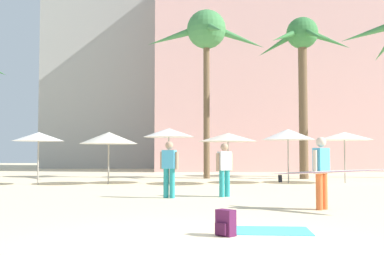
% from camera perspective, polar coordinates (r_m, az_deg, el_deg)
% --- Properties ---
extents(ground, '(120.00, 120.00, 0.00)m').
position_cam_1_polar(ground, '(6.70, 0.83, -14.58)').
color(ground, beige).
extents(hotel_pink, '(21.69, 9.59, 16.42)m').
position_cam_1_polar(hotel_pink, '(39.85, 11.59, 6.83)').
color(hotel_pink, beige).
rests_on(hotel_pink, ground).
extents(hotel_tower_gray, '(13.46, 9.48, 30.72)m').
position_cam_1_polar(hotel_tower_gray, '(48.76, -8.71, 13.58)').
color(hotel_tower_gray, '#A8A8A3').
rests_on(hotel_tower_gray, ground).
extents(palm_tree_far_left, '(6.62, 6.47, 9.18)m').
position_cam_1_polar(palm_tree_far_left, '(25.81, 1.82, 11.21)').
color(palm_tree_far_left, brown).
rests_on(palm_tree_far_left, ground).
extents(palm_tree_right, '(4.96, 5.07, 8.66)m').
position_cam_1_polar(palm_tree_right, '(25.90, 13.41, 9.34)').
color(palm_tree_right, brown).
rests_on(palm_tree_right, ground).
extents(cafe_umbrella_0, '(2.15, 2.15, 2.24)m').
position_cam_1_polar(cafe_umbrella_0, '(20.83, -18.33, -1.02)').
color(cafe_umbrella_0, gray).
rests_on(cafe_umbrella_0, ground).
extents(cafe_umbrella_1, '(2.56, 2.56, 2.31)m').
position_cam_1_polar(cafe_umbrella_1, '(22.17, 18.21, -0.95)').
color(cafe_umbrella_1, gray).
rests_on(cafe_umbrella_1, ground).
extents(cafe_umbrella_2, '(2.56, 2.56, 2.28)m').
position_cam_1_polar(cafe_umbrella_2, '(20.66, -10.19, -1.22)').
color(cafe_umbrella_2, gray).
rests_on(cafe_umbrella_2, ground).
extents(cafe_umbrella_4, '(2.33, 2.33, 2.47)m').
position_cam_1_polar(cafe_umbrella_4, '(20.92, -2.87, -0.59)').
color(cafe_umbrella_4, gray).
rests_on(cafe_umbrella_4, ground).
extents(cafe_umbrella_5, '(2.59, 2.59, 2.23)m').
position_cam_1_polar(cafe_umbrella_5, '(20.31, 4.45, -1.15)').
color(cafe_umbrella_5, gray).
rests_on(cafe_umbrella_5, ground).
extents(cafe_umbrella_6, '(2.41, 2.41, 2.45)m').
position_cam_1_polar(cafe_umbrella_6, '(21.48, 11.71, -0.78)').
color(cafe_umbrella_6, gray).
rests_on(cafe_umbrella_6, ground).
extents(beach_towel, '(1.65, 1.08, 0.01)m').
position_cam_1_polar(beach_towel, '(8.23, 8.89, -12.35)').
color(beach_towel, '#4CC6D6').
rests_on(beach_towel, ground).
extents(backpack, '(0.35, 0.35, 0.42)m').
position_cam_1_polar(backpack, '(7.65, 4.12, -11.60)').
color(backpack, '#511941').
rests_on(backpack, ground).
extents(person_mid_left, '(2.42, 2.28, 1.72)m').
position_cam_1_polar(person_mid_left, '(11.38, 15.80, -5.06)').
color(person_mid_left, orange).
rests_on(person_mid_left, ground).
extents(person_near_right, '(0.59, 0.36, 1.70)m').
position_cam_1_polar(person_near_right, '(13.98, -2.82, -4.79)').
color(person_near_right, teal).
rests_on(person_near_right, ground).
extents(person_far_right, '(0.58, 0.38, 1.65)m').
position_cam_1_polar(person_far_right, '(14.38, 4.01, -4.85)').
color(person_far_right, teal).
rests_on(person_far_right, ground).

